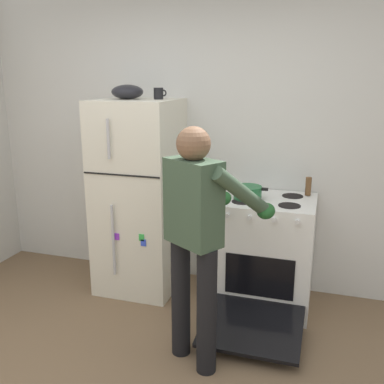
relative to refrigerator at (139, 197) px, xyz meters
The scene contains 8 objects.
kitchen_wall_back 0.83m from the refrigerator, 34.87° to the left, with size 6.00×0.10×2.70m, color silver.
refrigerator is the anchor object (origin of this frame).
stove_range 1.20m from the refrigerator, ahead, with size 0.76×1.22×0.93m.
person_cook 1.23m from the refrigerator, 48.12° to the right, with size 0.69×0.76×1.60m.
red_pot 0.98m from the refrigerator, ahead, with size 0.33×0.23×0.10m.
coffee_mug 0.92m from the refrigerator, 15.40° to the left, with size 0.11×0.08×0.10m.
pepper_mill 1.46m from the refrigerator, ahead, with size 0.05×0.05×0.15m, color brown.
mixing_bowl 0.91m from the refrigerator, behind, with size 0.27×0.27×0.12m, color black.
Camera 1 is at (1.01, -1.85, 1.89)m, focal length 40.86 mm.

